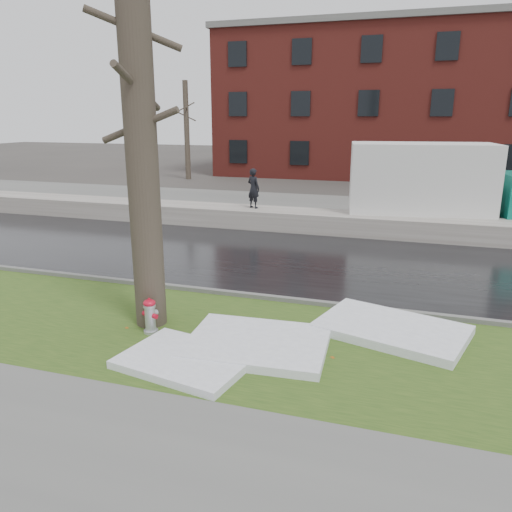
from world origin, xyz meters
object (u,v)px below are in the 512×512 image
(box_truck, at_px, (449,186))
(worker, at_px, (254,188))
(fire_hydrant, at_px, (150,314))
(tree, at_px, (140,130))

(box_truck, height_order, worker, box_truck)
(fire_hydrant, distance_m, worker, 10.38)
(fire_hydrant, bearing_deg, worker, 111.74)
(fire_hydrant, relative_size, box_truck, 0.07)
(fire_hydrant, bearing_deg, box_truck, 77.87)
(fire_hydrant, height_order, tree, tree)
(fire_hydrant, xyz_separation_m, box_truck, (6.05, 11.63, 1.31))
(tree, bearing_deg, fire_hydrant, -62.62)
(worker, bearing_deg, box_truck, -144.27)
(fire_hydrant, xyz_separation_m, worker, (-1.15, 10.26, 1.09))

